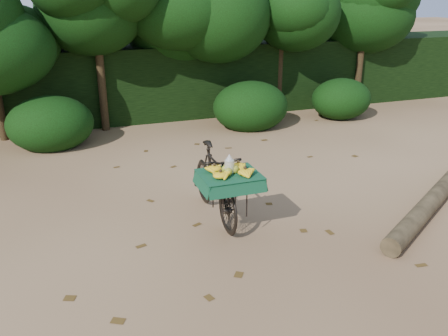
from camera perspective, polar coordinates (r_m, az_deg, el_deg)
name	(u,v)px	position (r m, az deg, el deg)	size (l,w,h in m)	color
ground	(269,210)	(7.22, 5.41, -5.02)	(80.00, 80.00, 0.00)	tan
vendor_bicycle	(215,183)	(6.74, -1.05, -1.76)	(0.77, 1.81, 1.08)	black
fallen_log	(434,199)	(7.90, 23.94, -3.42)	(0.27, 0.27, 3.71)	brown
hedge_backdrop	(168,80)	(12.68, -6.72, 10.52)	(26.00, 1.80, 1.80)	black
tree_row	(147,40)	(11.62, -9.22, 14.95)	(14.50, 2.00, 4.00)	black
bush_clumps	(211,112)	(11.02, -1.62, 6.71)	(8.80, 1.70, 0.90)	black
leaf_litter	(252,193)	(7.76, 3.39, -3.03)	(7.00, 7.30, 0.01)	#483213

